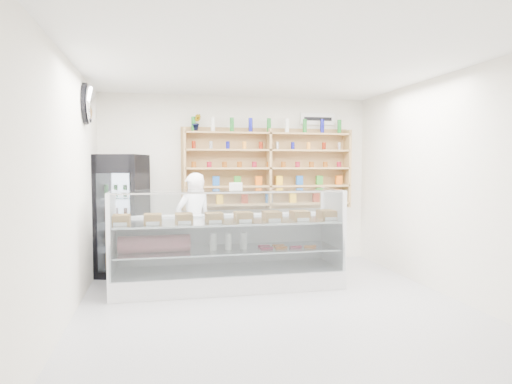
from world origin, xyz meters
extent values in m
plane|color=#B2B2B7|center=(0.00, 0.00, 0.00)|extent=(5.00, 5.00, 0.00)
plane|color=white|center=(0.00, 0.00, 2.80)|extent=(5.00, 5.00, 0.00)
plane|color=silver|center=(0.00, 2.50, 1.40)|extent=(4.50, 0.00, 4.50)
plane|color=silver|center=(0.00, -2.50, 1.40)|extent=(4.50, 0.00, 4.50)
plane|color=silver|center=(-2.25, 0.00, 1.40)|extent=(0.00, 5.00, 5.00)
plane|color=silver|center=(2.25, 0.00, 1.40)|extent=(0.00, 5.00, 5.00)
cube|color=white|center=(-0.41, 0.94, 0.13)|extent=(3.04, 0.86, 0.25)
cube|color=white|center=(-0.41, 1.34, 0.57)|extent=(3.04, 0.05, 0.64)
cube|color=silver|center=(-0.41, 0.94, 0.52)|extent=(2.92, 0.76, 0.02)
cube|color=silver|center=(-0.41, 0.94, 0.89)|extent=(2.98, 0.79, 0.02)
cube|color=silver|center=(-0.41, 0.52, 0.79)|extent=(2.98, 0.12, 1.06)
cube|color=silver|center=(-0.41, 0.88, 1.32)|extent=(2.98, 0.60, 0.01)
imported|color=white|center=(-0.81, 1.64, 0.77)|extent=(0.66, 0.55, 1.54)
cube|color=black|center=(-1.85, 1.95, 0.90)|extent=(0.82, 0.81, 1.81)
cube|color=#260538|center=(-1.76, 1.67, 1.67)|extent=(0.62, 0.23, 0.25)
cube|color=silver|center=(-1.75, 1.66, 0.82)|extent=(0.52, 0.18, 1.43)
cube|color=tan|center=(-0.90, 2.34, 1.59)|extent=(0.04, 0.28, 1.33)
cube|color=tan|center=(0.50, 2.34, 1.59)|extent=(0.04, 0.28, 1.33)
cube|color=tan|center=(1.90, 2.34, 1.59)|extent=(0.04, 0.28, 1.33)
cube|color=tan|center=(0.50, 2.34, 1.00)|extent=(2.80, 0.28, 0.03)
cube|color=tan|center=(0.50, 2.34, 1.30)|extent=(2.80, 0.28, 0.03)
cube|color=tan|center=(0.50, 2.34, 1.60)|extent=(2.80, 0.28, 0.03)
cube|color=tan|center=(0.50, 2.34, 1.90)|extent=(2.80, 0.28, 0.03)
cube|color=tan|center=(0.50, 2.34, 2.18)|extent=(2.80, 0.28, 0.03)
imported|color=#1E6626|center=(-0.71, 2.34, 2.33)|extent=(0.16, 0.13, 0.28)
ellipsoid|color=silver|center=(-2.17, 1.20, 2.45)|extent=(0.15, 0.50, 0.50)
cube|color=white|center=(1.40, 2.47, 2.45)|extent=(0.62, 0.03, 0.20)
camera|label=1|loc=(-1.31, -5.09, 1.66)|focal=32.00mm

